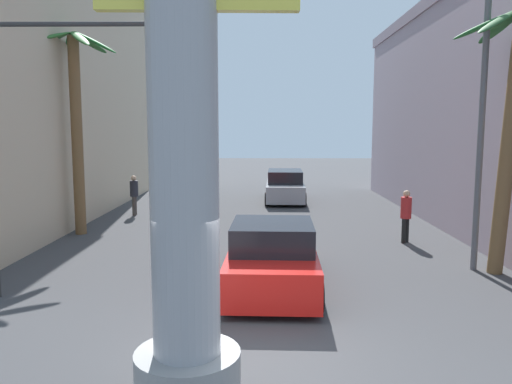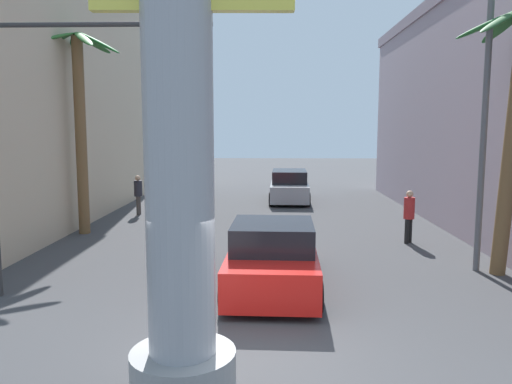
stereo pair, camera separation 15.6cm
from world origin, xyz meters
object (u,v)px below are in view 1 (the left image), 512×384
at_px(palm_tree_near_right, 512,105).
at_px(pedestrian_mid_right, 406,212).
at_px(pedestrian_far_left, 134,192).
at_px(palm_tree_mid_left, 76,109).
at_px(traffic_light_mast, 55,106).
at_px(neon_sign_pole, 183,66).
at_px(street_lamp, 470,94).
at_px(car_lead, 272,257).
at_px(car_far, 285,186).

xyz_separation_m(palm_tree_near_right, pedestrian_mid_right, (-1.45, 3.48, -3.21)).
bearing_deg(pedestrian_far_left, palm_tree_near_right, -36.43).
relative_size(palm_tree_mid_left, pedestrian_far_left, 4.10).
height_order(traffic_light_mast, pedestrian_mid_right, traffic_light_mast).
bearing_deg(palm_tree_mid_left, palm_tree_near_right, -20.80).
height_order(neon_sign_pole, street_lamp, neon_sign_pole).
bearing_deg(car_lead, palm_tree_mid_left, 138.65).
bearing_deg(car_far, traffic_light_mast, -110.22).
height_order(street_lamp, palm_tree_mid_left, street_lamp).
height_order(car_lead, palm_tree_near_right, palm_tree_near_right).
bearing_deg(palm_tree_mid_left, neon_sign_pole, -63.42).
distance_m(traffic_light_mast, car_far, 15.94).
distance_m(palm_tree_mid_left, palm_tree_near_right, 13.21).
bearing_deg(traffic_light_mast, car_lead, 10.25).
bearing_deg(pedestrian_far_left, palm_tree_mid_left, -103.45).
xyz_separation_m(car_lead, car_far, (0.87, 13.81, 0.03)).
bearing_deg(palm_tree_near_right, pedestrian_mid_right, 112.70).
height_order(car_lead, pedestrian_mid_right, pedestrian_mid_right).
bearing_deg(street_lamp, palm_tree_near_right, -25.18).
bearing_deg(palm_tree_mid_left, car_far, 47.23).
bearing_deg(car_lead, traffic_light_mast, -169.75).
distance_m(neon_sign_pole, pedestrian_far_left, 15.51).
distance_m(palm_tree_near_right, pedestrian_mid_right, 4.95).
distance_m(car_lead, palm_tree_near_right, 6.84).
relative_size(traffic_light_mast, palm_tree_near_right, 0.90).
distance_m(street_lamp, palm_tree_near_right, 0.99).
bearing_deg(neon_sign_pole, traffic_light_mast, 128.85).
height_order(traffic_light_mast, palm_tree_mid_left, palm_tree_mid_left).
bearing_deg(neon_sign_pole, car_far, 83.67).
distance_m(neon_sign_pole, palm_tree_near_right, 9.22).
distance_m(street_lamp, pedestrian_mid_right, 4.69).
relative_size(traffic_light_mast, car_far, 1.21).
height_order(neon_sign_pole, palm_tree_mid_left, neon_sign_pole).
relative_size(street_lamp, palm_tree_near_right, 1.15).
height_order(car_far, palm_tree_mid_left, palm_tree_mid_left).
bearing_deg(car_far, palm_tree_near_right, -68.86).
bearing_deg(palm_tree_near_right, traffic_light_mast, -169.56).
relative_size(car_far, pedestrian_mid_right, 2.86).
relative_size(neon_sign_pole, pedestrian_mid_right, 6.06).
xyz_separation_m(street_lamp, pedestrian_mid_right, (-0.59, 3.07, -3.50)).
relative_size(pedestrian_mid_right, pedestrian_far_left, 1.01).
xyz_separation_m(traffic_light_mast, pedestrian_far_left, (-1.14, 10.35, -3.12)).
relative_size(street_lamp, pedestrian_far_left, 4.45).
distance_m(traffic_light_mast, pedestrian_mid_right, 10.82).
height_order(street_lamp, pedestrian_far_left, street_lamp).
bearing_deg(car_lead, neon_sign_pole, -103.76).
xyz_separation_m(car_lead, pedestrian_far_left, (-5.66, 9.53, 0.27)).
bearing_deg(neon_sign_pole, street_lamp, 46.26).
distance_m(neon_sign_pole, street_lamp, 8.88).
bearing_deg(car_lead, pedestrian_far_left, 120.70).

